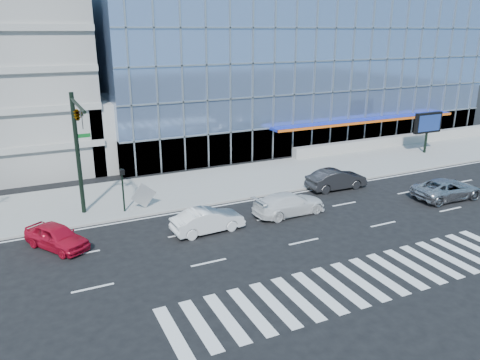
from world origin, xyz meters
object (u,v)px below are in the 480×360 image
object	(u,v)px
white_sedan	(208,220)
red_sedan	(56,236)
traffic_signal	(78,128)
silver_suv	(447,189)
dark_sedan	(336,179)
marquee_sign	(428,124)
tilted_panel	(144,195)
white_suv	(289,204)
ped_signal_post	(123,183)

from	to	relation	value
white_sedan	red_sedan	size ratio (longest dim) A/B	1.08
traffic_signal	red_sedan	distance (m)	6.67
silver_suv	dark_sedan	world-z (taller)	dark_sedan
marquee_sign	red_sedan	xyz separation A→B (m)	(-35.10, -6.64, -2.35)
silver_suv	red_sedan	world-z (taller)	silver_suv
marquee_sign	white_sedan	bearing A→B (deg)	-162.80
tilted_panel	traffic_signal	bearing A→B (deg)	-177.63
marquee_sign	dark_sedan	bearing A→B (deg)	-161.04
white_suv	traffic_signal	bearing A→B (deg)	67.58
silver_suv	dark_sedan	distance (m)	8.00
marquee_sign	silver_suv	world-z (taller)	marquee_sign
red_sedan	tilted_panel	xyz separation A→B (m)	(5.95, 3.65, 0.35)
ped_signal_post	white_sedan	xyz separation A→B (m)	(3.96, -5.16, -1.40)
marquee_sign	red_sedan	distance (m)	35.80
red_sedan	dark_sedan	bearing A→B (deg)	-27.96
dark_sedan	traffic_signal	bearing A→B (deg)	86.76
red_sedan	ped_signal_post	bearing A→B (deg)	5.46
silver_suv	traffic_signal	bearing A→B (deg)	77.05
traffic_signal	marquee_sign	distance (m)	33.32
white_suv	red_sedan	size ratio (longest dim) A/B	1.23
ped_signal_post	silver_suv	bearing A→B (deg)	-18.25
white_suv	ped_signal_post	bearing A→B (deg)	61.39
traffic_signal	white_sedan	world-z (taller)	traffic_signal
tilted_panel	ped_signal_post	bearing A→B (deg)	178.38
dark_sedan	tilted_panel	size ratio (longest dim) A/B	3.67
marquee_sign	tilted_panel	size ratio (longest dim) A/B	3.08
dark_sedan	marquee_sign	bearing A→B (deg)	-69.43
traffic_signal	dark_sedan	world-z (taller)	traffic_signal
silver_suv	red_sedan	bearing A→B (deg)	84.91
white_sedan	marquee_sign	bearing A→B (deg)	-76.22
red_sedan	traffic_signal	bearing A→B (deg)	24.32
dark_sedan	tilted_panel	xyz separation A→B (m)	(-14.61, 2.00, 0.28)
traffic_signal	dark_sedan	distance (m)	19.29
silver_suv	red_sedan	distance (m)	26.81
ped_signal_post	tilted_panel	bearing A→B (deg)	2.40
marquee_sign	tilted_panel	bearing A→B (deg)	-174.14
silver_suv	white_suv	bearing A→B (deg)	81.43
traffic_signal	tilted_panel	distance (m)	6.40
traffic_signal	white_suv	world-z (taller)	traffic_signal
ped_signal_post	tilted_panel	distance (m)	1.73
marquee_sign	white_suv	size ratio (longest dim) A/B	0.78
white_suv	dark_sedan	xyz separation A→B (m)	(6.00, 2.90, 0.04)
ped_signal_post	tilted_panel	world-z (taller)	ped_signal_post
red_sedan	marquee_sign	bearing A→B (deg)	-21.83
dark_sedan	tilted_panel	bearing A→B (deg)	83.82
traffic_signal	ped_signal_post	world-z (taller)	traffic_signal
tilted_panel	red_sedan	bearing A→B (deg)	-152.49
white_suv	white_sedan	bearing A→B (deg)	90.36
traffic_signal	white_suv	xyz separation A→B (m)	(12.46, -4.47, -5.42)
traffic_signal	silver_suv	size ratio (longest dim) A/B	1.50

